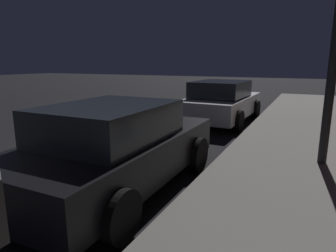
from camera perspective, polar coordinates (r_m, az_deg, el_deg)
The scene contains 2 objects.
car_black at distance 4.82m, azimuth -10.01°, elevation -4.11°, with size 2.03×4.12×1.43m.
car_silver at distance 10.38m, azimuth 10.37°, elevation 4.68°, with size 2.16×4.20×1.43m.
Camera 1 is at (5.59, -1.55, 2.06)m, focal length 31.36 mm.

